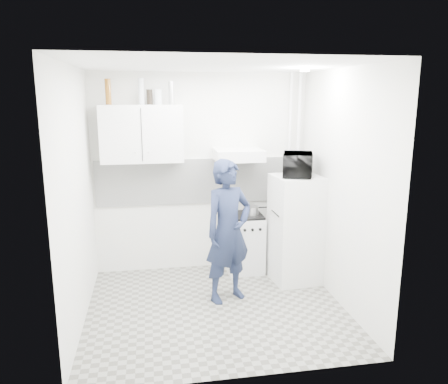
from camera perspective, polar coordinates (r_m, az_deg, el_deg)
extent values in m
plane|color=gray|center=(5.02, -1.05, -14.89)|extent=(2.80, 2.80, 0.00)
plane|color=white|center=(4.47, -1.19, 16.24)|extent=(2.80, 2.80, 0.00)
plane|color=white|center=(5.78, -2.99, 2.44)|extent=(2.80, 0.00, 2.80)
plane|color=white|center=(4.58, -18.72, -0.90)|extent=(0.00, 2.60, 2.60)
plane|color=white|center=(4.97, 15.05, 0.36)|extent=(0.00, 2.60, 2.60)
imported|color=#19223D|center=(4.93, 0.55, -5.14)|extent=(0.70, 0.60, 1.63)
cube|color=white|center=(5.86, 2.67, -6.74)|extent=(0.47, 0.47, 0.75)
cube|color=white|center=(5.55, 9.30, -4.79)|extent=(0.61, 0.61, 1.35)
cube|color=black|center=(5.75, 2.71, -3.05)|extent=(0.45, 0.45, 0.03)
cylinder|color=silver|center=(5.73, 3.52, -2.40)|extent=(0.20, 0.20, 0.11)
imported|color=black|center=(5.37, 9.60, 3.56)|extent=(0.59, 0.49, 0.28)
cylinder|color=brown|center=(5.50, -14.90, 12.54)|extent=(0.07, 0.07, 0.30)
cylinder|color=#B2B7BC|center=(5.48, -10.75, 12.78)|extent=(0.07, 0.07, 0.31)
cylinder|color=black|center=(5.48, -9.70, 12.13)|extent=(0.07, 0.07, 0.18)
cylinder|color=#B2B7BC|center=(5.48, -8.63, 12.18)|extent=(0.10, 0.10, 0.18)
cylinder|color=silver|center=(5.49, -6.90, 12.72)|extent=(0.07, 0.07, 0.28)
cube|color=white|center=(5.50, -10.69, 7.50)|extent=(1.00, 0.35, 0.70)
cube|color=white|center=(5.57, 1.90, 4.87)|extent=(0.60, 0.50, 0.14)
cube|color=white|center=(5.79, -2.96, 1.44)|extent=(2.74, 0.03, 0.60)
cylinder|color=white|center=(6.00, 9.54, 2.64)|extent=(0.05, 0.05, 2.60)
cylinder|color=white|center=(5.96, 8.45, 2.62)|extent=(0.04, 0.04, 2.60)
cylinder|color=white|center=(4.91, 10.50, 15.36)|extent=(0.10, 0.10, 0.02)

